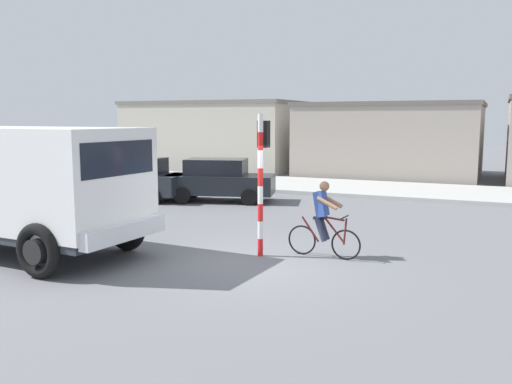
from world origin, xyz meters
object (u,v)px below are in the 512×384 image
object	(u,v)px
traffic_light_pole	(262,165)
car_white_mid	(219,180)
truck_foreground	(31,183)
car_far_side	(137,178)
cyclist	(323,219)

from	to	relation	value
traffic_light_pole	car_white_mid	bearing A→B (deg)	124.55
truck_foreground	car_far_side	distance (m)	8.70
truck_foreground	traffic_light_pole	bearing A→B (deg)	23.77
truck_foreground	traffic_light_pole	xyz separation A→B (m)	(4.75, 2.09, 0.40)
truck_foreground	traffic_light_pole	distance (m)	5.20
car_far_side	truck_foreground	bearing A→B (deg)	-69.11
cyclist	car_white_mid	world-z (taller)	cyclist
truck_foreground	traffic_light_pole	size ratio (longest dim) A/B	1.73
truck_foreground	car_white_mid	distance (m)	8.96
truck_foreground	car_far_side	world-z (taller)	truck_foreground
traffic_light_pole	car_far_side	bearing A→B (deg)	142.56
cyclist	traffic_light_pole	bearing A→B (deg)	-163.17
car_far_side	car_white_mid	bearing A→B (deg)	14.86
car_white_mid	truck_foreground	bearing A→B (deg)	-90.28
truck_foreground	car_far_side	size ratio (longest dim) A/B	1.37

